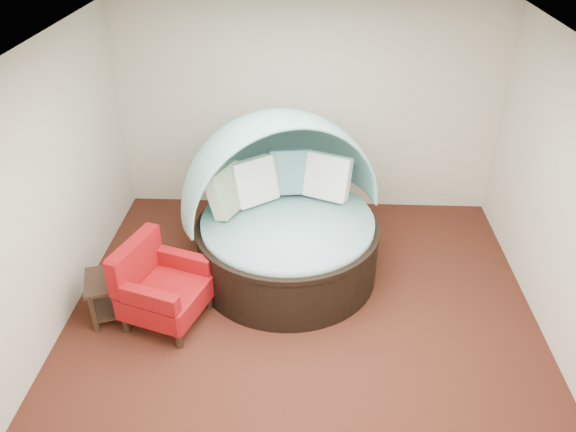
{
  "coord_description": "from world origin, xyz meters",
  "views": [
    {
      "loc": [
        0.06,
        -4.49,
        4.1
      ],
      "look_at": [
        -0.18,
        0.6,
        0.94
      ],
      "focal_mm": 35.0,
      "sensor_mm": 36.0,
      "label": 1
    }
  ],
  "objects_px": {
    "pet_basket": "(171,301)",
    "red_armchair": "(160,286)",
    "canopy_daybed": "(284,204)",
    "side_table": "(112,291)"
  },
  "relations": [
    {
      "from": "pet_basket",
      "to": "red_armchair",
      "type": "height_order",
      "value": "red_armchair"
    },
    {
      "from": "canopy_daybed",
      "to": "red_armchair",
      "type": "height_order",
      "value": "canopy_daybed"
    },
    {
      "from": "red_armchair",
      "to": "side_table",
      "type": "bearing_deg",
      "value": -165.06
    },
    {
      "from": "pet_basket",
      "to": "red_armchair",
      "type": "bearing_deg",
      "value": -109.73
    },
    {
      "from": "canopy_daybed",
      "to": "side_table",
      "type": "relative_size",
      "value": 4.25
    },
    {
      "from": "pet_basket",
      "to": "side_table",
      "type": "relative_size",
      "value": 1.35
    },
    {
      "from": "side_table",
      "to": "canopy_daybed",
      "type": "bearing_deg",
      "value": 27.79
    },
    {
      "from": "pet_basket",
      "to": "side_table",
      "type": "bearing_deg",
      "value": -169.71
    },
    {
      "from": "canopy_daybed",
      "to": "side_table",
      "type": "distance_m",
      "value": 2.07
    },
    {
      "from": "red_armchair",
      "to": "side_table",
      "type": "relative_size",
      "value": 1.54
    }
  ]
}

